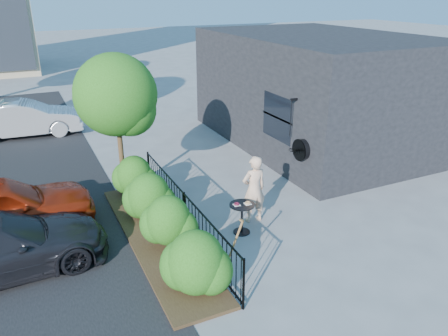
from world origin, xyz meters
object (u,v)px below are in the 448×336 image
patio_tree (119,100)px  car_silver (25,119)px  cafe_table (242,213)px  shovel (232,252)px  woman (254,189)px

patio_tree → car_silver: 7.76m
patio_tree → cafe_table: bearing=-59.1°
patio_tree → shovel: patio_tree is taller
car_silver → woman: bearing=-149.3°
cafe_table → shovel: size_ratio=0.62×
woman → car_silver: woman is taller
woman → shovel: 2.44m
woman → car_silver: bearing=-63.7°
patio_tree → cafe_table: patio_tree is taller
shovel → car_silver: size_ratio=0.30×
cafe_table → shovel: (-1.00, -1.46, 0.05)m
cafe_table → car_silver: bearing=112.4°
woman → shovel: (-1.54, -1.87, -0.30)m
shovel → car_silver: car_silver is taller
patio_tree → shovel: size_ratio=2.99×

